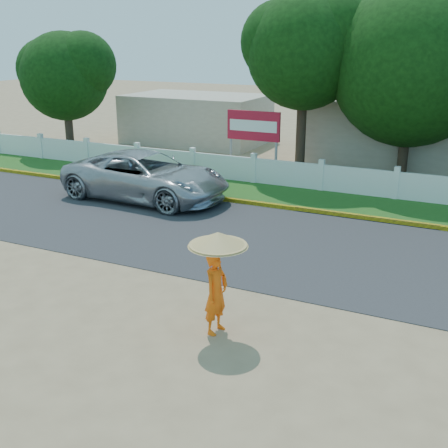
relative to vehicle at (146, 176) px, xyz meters
The scene contains 10 objects.
ground 9.13m from the vehicle, 50.57° to the right, with size 120.00×120.00×0.00m, color #9E8460.
road 6.36m from the vehicle, 23.56° to the right, with size 60.00×7.00×0.02m, color #38383A.
grass_verge 6.45m from the vehicle, 25.37° to the left, with size 60.00×3.50×0.03m, color #2D601E.
curb 5.92m from the vehicle, 10.17° to the left, with size 40.00×0.18×0.16m, color yellow.
fence 7.14m from the vehicle, 35.96° to the left, with size 40.00×0.10×1.10m, color silver.
building_near 14.07m from the vehicle, 51.40° to the left, with size 10.00×6.00×3.20m, color #B7AD99.
building_far 12.72m from the vehicle, 109.45° to the left, with size 8.00×5.00×2.80m, color #B7AD99.
vehicle is the anchor object (origin of this frame).
monk_with_parasol 10.86m from the vehicle, 48.91° to the right, with size 1.25×1.25×2.27m.
billboard 5.88m from the vehicle, 66.81° to the left, with size 2.50×0.13×2.95m.
Camera 1 is at (6.14, -10.76, 6.02)m, focal length 45.00 mm.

